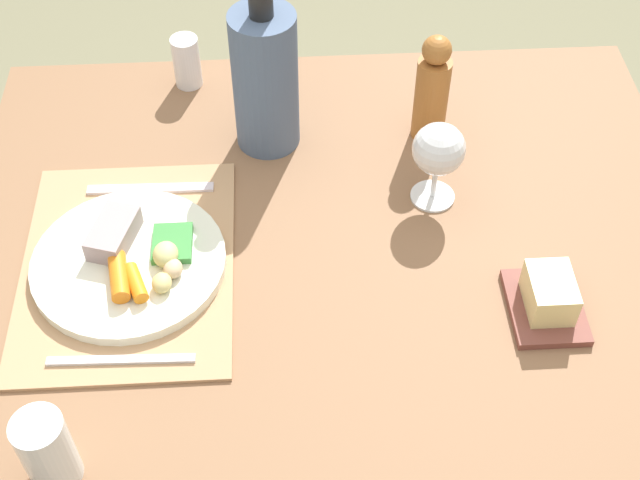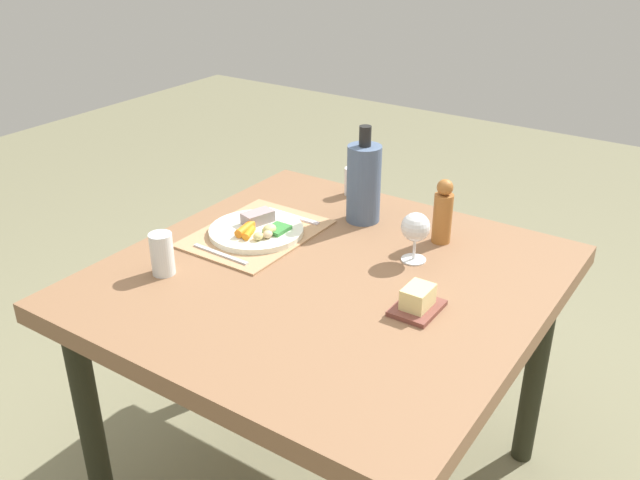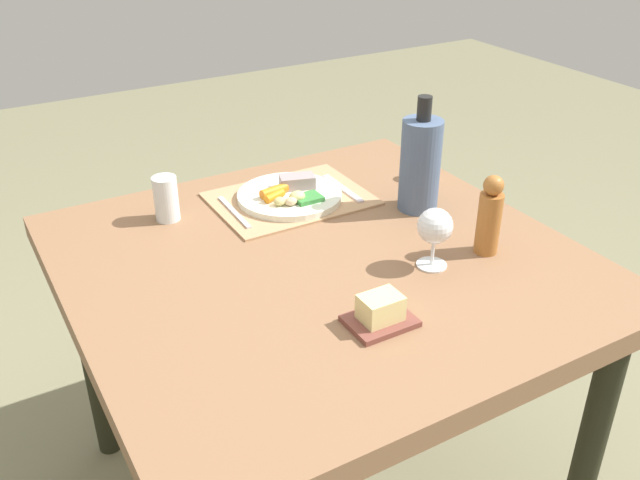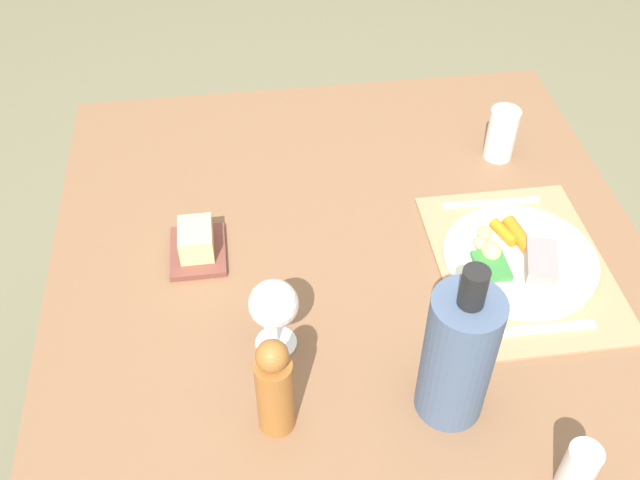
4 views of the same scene
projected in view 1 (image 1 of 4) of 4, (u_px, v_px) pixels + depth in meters
The scene contains 11 objects.
dining_table at pixel (339, 336), 1.28m from camera, with size 1.11×1.10×0.76m.
placemat at pixel (128, 266), 1.25m from camera, with size 0.40×0.30×0.01m, color tan.
dinner_plate at pixel (130, 260), 1.24m from camera, with size 0.28×0.28×0.05m.
fork at pixel (151, 188), 1.35m from camera, with size 0.02×0.19×0.01m, color silver.
knife at pixel (121, 360), 1.14m from camera, with size 0.01×0.19×0.01m, color silver.
pepper_mill at pixel (432, 90), 1.38m from camera, with size 0.05×0.05×0.19m.
wine_glass at pixel (439, 151), 1.28m from camera, with size 0.08×0.08×0.14m.
water_tumbler at pixel (49, 454), 1.01m from camera, with size 0.06×0.06×0.11m.
cooler_bottle at pixel (265, 79), 1.34m from camera, with size 0.10×0.10×0.30m.
salt_shaker at pixel (187, 62), 1.50m from camera, with size 0.05×0.05×0.09m, color white.
butter_dish at pixel (548, 298), 1.19m from camera, with size 0.13×0.10×0.06m.
Camera 1 is at (0.74, -0.07, 1.73)m, focal length 49.24 mm.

